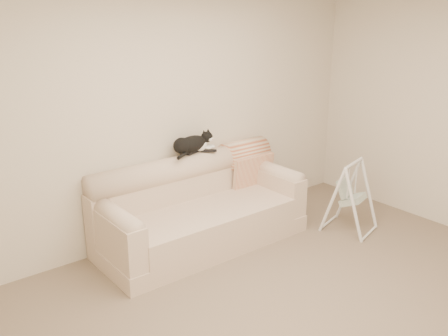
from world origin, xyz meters
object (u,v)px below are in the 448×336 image
(remote_b, at_px, (209,151))
(baby_swing, at_px, (350,196))
(tuxedo_cat, at_px, (192,144))
(remote_a, at_px, (192,152))
(sofa, at_px, (198,211))

(remote_b, distance_m, baby_swing, 1.64)
(remote_b, height_order, tuxedo_cat, tuxedo_cat)
(remote_a, bearing_deg, tuxedo_cat, -130.56)
(sofa, xyz_separation_m, remote_a, (0.12, 0.25, 0.56))
(remote_b, relative_size, tuxedo_cat, 0.30)
(sofa, relative_size, baby_swing, 2.75)
(sofa, xyz_separation_m, baby_swing, (1.49, -0.80, 0.05))
(remote_a, distance_m, tuxedo_cat, 0.10)
(sofa, xyz_separation_m, remote_b, (0.29, 0.20, 0.56))
(sofa, relative_size, tuxedo_cat, 3.85)
(remote_a, relative_size, tuxedo_cat, 0.33)
(remote_a, height_order, tuxedo_cat, tuxedo_cat)
(sofa, bearing_deg, remote_a, 65.36)
(remote_a, relative_size, remote_b, 1.10)
(tuxedo_cat, distance_m, baby_swing, 1.84)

